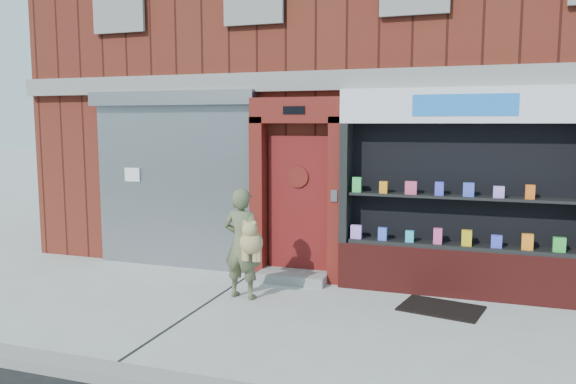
% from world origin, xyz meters
% --- Properties ---
extents(ground, '(80.00, 80.00, 0.00)m').
position_xyz_m(ground, '(0.00, 0.00, 0.00)').
color(ground, '#9E9E99').
rests_on(ground, ground).
extents(building, '(12.00, 8.16, 8.00)m').
position_xyz_m(building, '(-0.00, 5.99, 4.00)').
color(building, '#591D14').
rests_on(building, ground).
extents(shutter_bay, '(3.10, 0.30, 3.04)m').
position_xyz_m(shutter_bay, '(-3.00, 1.93, 1.72)').
color(shutter_bay, gray).
rests_on(shutter_bay, ground).
extents(red_door_bay, '(1.52, 0.58, 2.90)m').
position_xyz_m(red_door_bay, '(-0.75, 1.86, 1.46)').
color(red_door_bay, '#5B140F').
rests_on(red_door_bay, ground).
extents(pharmacy_bay, '(3.50, 0.41, 3.00)m').
position_xyz_m(pharmacy_bay, '(1.75, 1.81, 1.37)').
color(pharmacy_bay, '#5A1815').
rests_on(pharmacy_bay, ground).
extents(woman, '(0.67, 0.52, 1.59)m').
position_xyz_m(woman, '(-1.16, 0.66, 0.81)').
color(woman, '#59603F').
rests_on(woman, ground).
extents(doormat, '(1.17, 0.93, 0.03)m').
position_xyz_m(doormat, '(1.56, 1.07, 0.01)').
color(doormat, black).
rests_on(doormat, ground).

